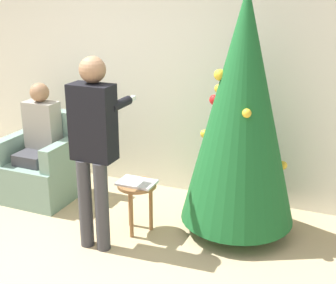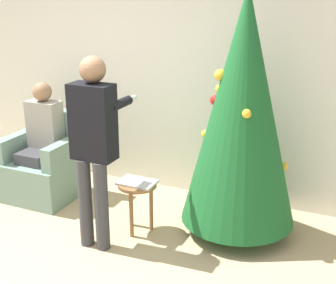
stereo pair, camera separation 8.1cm
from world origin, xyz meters
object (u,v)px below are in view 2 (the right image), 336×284
side_stool (137,192)px  person_seated (41,136)px  armchair (45,166)px  christmas_tree (242,109)px  person_standing (94,138)px

side_stool → person_seated: bearing=167.9°
armchair → person_seated: 0.35m
christmas_tree → side_stool: size_ratio=4.61×
armchair → person_seated: (-0.00, -0.02, 0.35)m
side_stool → armchair: bearing=166.9°
christmas_tree → person_standing: christmas_tree is taller
christmas_tree → side_stool: 1.22m
armchair → side_stool: 1.32m
person_seated → side_stool: bearing=-12.1°
person_standing → side_stool: 0.73m
christmas_tree → armchair: christmas_tree is taller
christmas_tree → armchair: size_ratio=2.43×
christmas_tree → person_standing: size_ratio=1.33×
christmas_tree → person_seated: (-2.13, -0.11, -0.50)m
person_seated → person_standing: bearing=-30.1°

